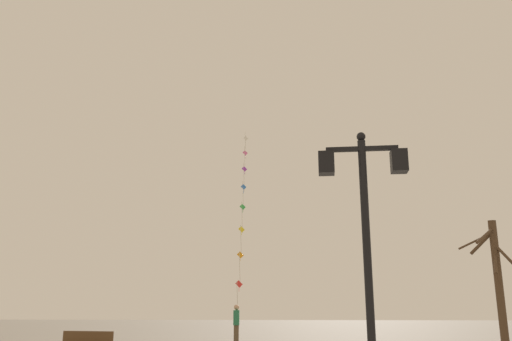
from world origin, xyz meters
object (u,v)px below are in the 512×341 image
object	(u,v)px
kite_flyer	(236,325)
bare_tree	(497,280)
kite_train	(242,210)
twin_lantern_lamp_post	(365,208)

from	to	relation	value
kite_flyer	bare_tree	size ratio (longest dim) A/B	0.38
kite_train	bare_tree	xyz separation A→B (m)	(10.43, -11.50, -4.80)
kite_train	kite_flyer	world-z (taller)	kite_train
kite_flyer	twin_lantern_lamp_post	bearing A→B (deg)	-168.89
bare_tree	kite_flyer	bearing A→B (deg)	160.51
twin_lantern_lamp_post	kite_train	bearing A→B (deg)	103.41
twin_lantern_lamp_post	bare_tree	distance (m)	11.50
twin_lantern_lamp_post	kite_flyer	size ratio (longest dim) A/B	2.65
twin_lantern_lamp_post	kite_flyer	xyz separation A→B (m)	(-4.26, 13.58, -2.25)
kite_train	bare_tree	world-z (taller)	kite_train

